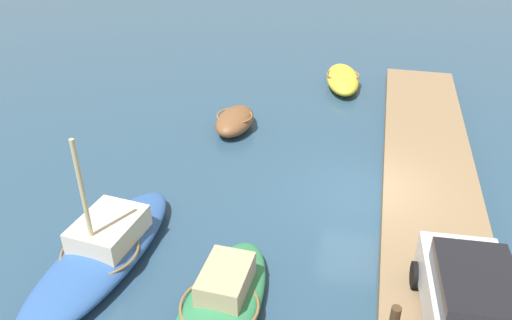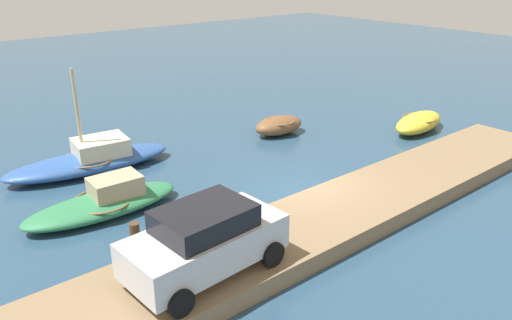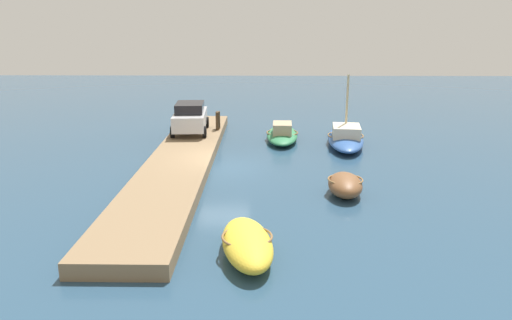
{
  "view_description": "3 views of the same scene",
  "coord_description": "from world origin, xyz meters",
  "px_view_note": "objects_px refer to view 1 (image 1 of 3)",
  "views": [
    {
      "loc": [
        -13.77,
        0.3,
        9.43
      ],
      "look_at": [
        0.34,
        3.59,
        0.75
      ],
      "focal_mm": 36.01,
      "sensor_mm": 36.0,
      "label": 1
    },
    {
      "loc": [
        -10.92,
        -10.93,
        7.58
      ],
      "look_at": [
        -0.47,
        1.84,
        0.84
      ],
      "focal_mm": 35.24,
      "sensor_mm": 36.0,
      "label": 2
    },
    {
      "loc": [
        21.85,
        1.93,
        6.64
      ],
      "look_at": [
        0.55,
        1.59,
        0.56
      ],
      "focal_mm": 33.62,
      "sensor_mm": 36.0,
      "label": 3
    }
  ],
  "objects_px": {
    "parked_car": "(471,305)",
    "motorboat_green": "(221,305)",
    "sailboat_blue": "(102,251)",
    "dinghy_brown": "(235,121)",
    "rowboat_yellow": "(343,79)"
  },
  "relations": [
    {
      "from": "dinghy_brown",
      "to": "sailboat_blue",
      "type": "height_order",
      "value": "sailboat_blue"
    },
    {
      "from": "dinghy_brown",
      "to": "parked_car",
      "type": "height_order",
      "value": "parked_car"
    },
    {
      "from": "parked_car",
      "to": "dinghy_brown",
      "type": "bearing_deg",
      "value": 36.18
    },
    {
      "from": "motorboat_green",
      "to": "parked_car",
      "type": "distance_m",
      "value": 5.46
    },
    {
      "from": "dinghy_brown",
      "to": "motorboat_green",
      "type": "bearing_deg",
      "value": -163.02
    },
    {
      "from": "rowboat_yellow",
      "to": "parked_car",
      "type": "bearing_deg",
      "value": -174.64
    },
    {
      "from": "motorboat_green",
      "to": "dinghy_brown",
      "type": "distance_m",
      "value": 9.54
    },
    {
      "from": "motorboat_green",
      "to": "sailboat_blue",
      "type": "bearing_deg",
      "value": 75.95
    },
    {
      "from": "rowboat_yellow",
      "to": "sailboat_blue",
      "type": "distance_m",
      "value": 14.53
    },
    {
      "from": "sailboat_blue",
      "to": "motorboat_green",
      "type": "bearing_deg",
      "value": -99.78
    },
    {
      "from": "sailboat_blue",
      "to": "parked_car",
      "type": "xyz_separation_m",
      "value": [
        -0.78,
        -8.9,
        0.97
      ]
    },
    {
      "from": "parked_car",
      "to": "rowboat_yellow",
      "type": "bearing_deg",
      "value": 11.09
    },
    {
      "from": "parked_car",
      "to": "motorboat_green",
      "type": "bearing_deg",
      "value": 89.05
    },
    {
      "from": "rowboat_yellow",
      "to": "dinghy_brown",
      "type": "xyz_separation_m",
      "value": [
        -5.34,
        3.75,
        0.01
      ]
    },
    {
      "from": "sailboat_blue",
      "to": "dinghy_brown",
      "type": "bearing_deg",
      "value": -2.92
    }
  ]
}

